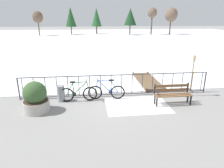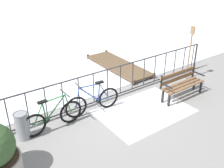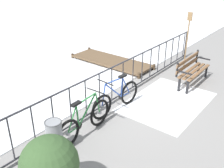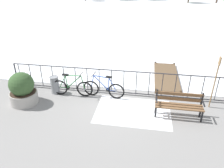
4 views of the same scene
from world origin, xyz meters
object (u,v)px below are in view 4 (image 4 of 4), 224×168
(bicycle_near_railing, at_px, (104,89))
(oar_upright, at_px, (215,80))
(planter_with_shrub, at_px, (23,89))
(bicycle_second, at_px, (72,87))
(park_bench, at_px, (179,103))
(trash_bin, at_px, (55,85))

(bicycle_near_railing, xyz_separation_m, oar_upright, (4.05, -0.07, 0.77))
(oar_upright, bearing_deg, planter_with_shrub, -172.77)
(planter_with_shrub, bearing_deg, bicycle_second, 27.53)
(park_bench, bearing_deg, planter_with_shrub, -178.79)
(park_bench, xyz_separation_m, trash_bin, (-4.88, 0.83, -0.14))
(planter_with_shrub, xyz_separation_m, trash_bin, (0.86, 0.95, -0.21))
(bicycle_near_railing, distance_m, oar_upright, 4.12)
(planter_with_shrub, relative_size, oar_upright, 0.64)
(bicycle_near_railing, bearing_deg, bicycle_second, -175.71)
(bicycle_second, xyz_separation_m, park_bench, (4.10, -0.73, 0.14))
(bicycle_near_railing, relative_size, oar_upright, 0.86)
(bicycle_second, distance_m, trash_bin, 0.78)
(park_bench, bearing_deg, bicycle_second, 169.88)
(oar_upright, bearing_deg, park_bench, -148.32)
(planter_with_shrub, bearing_deg, park_bench, 1.21)
(park_bench, distance_m, trash_bin, 4.95)
(oar_upright, bearing_deg, bicycle_second, -179.67)
(trash_bin, relative_size, oar_upright, 0.37)
(oar_upright, bearing_deg, trash_bin, 179.39)
(bicycle_near_railing, relative_size, trash_bin, 2.33)
(bicycle_near_railing, height_order, park_bench, bicycle_near_railing)
(park_bench, height_order, planter_with_shrub, planter_with_shrub)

